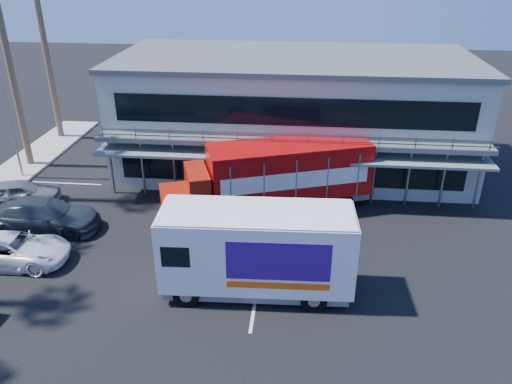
{
  "coord_description": "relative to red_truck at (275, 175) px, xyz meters",
  "views": [
    {
      "loc": [
        3.68,
        -16.72,
        13.35
      ],
      "look_at": [
        1.47,
        5.67,
        2.3
      ],
      "focal_mm": 35.0,
      "sensor_mm": 36.0,
      "label": 1
    }
  ],
  "objects": [
    {
      "name": "ground",
      "position": [
        -2.26,
        -8.24,
        -2.12
      ],
      "size": [
        120.0,
        120.0,
        0.0
      ],
      "primitive_type": "plane",
      "color": "black",
      "rests_on": "ground"
    },
    {
      "name": "parked_car_d",
      "position": [
        -11.8,
        -3.46,
        -1.28
      ],
      "size": [
        5.89,
        2.6,
        1.68
      ],
      "primitive_type": "imported",
      "rotation": [
        0.0,
        0.0,
        1.61
      ],
      "color": "#2F363E",
      "rests_on": "ground"
    },
    {
      "name": "white_van",
      "position": [
        -0.26,
        -7.53,
        -0.06
      ],
      "size": [
        8.04,
        3.03,
        3.88
      ],
      "rotation": [
        0.0,
        0.0,
        0.04
      ],
      "color": "white",
      "rests_on": "ground"
    },
    {
      "name": "building",
      "position": [
        0.74,
        6.7,
        1.54
      ],
      "size": [
        22.4,
        12.0,
        7.3
      ],
      "color": "#A0A699",
      "rests_on": "ground"
    },
    {
      "name": "light_pole_far",
      "position": [
        -16.46,
        2.76,
        2.38
      ],
      "size": [
        0.5,
        0.25,
        8.09
      ],
      "color": "gray",
      "rests_on": "ground"
    },
    {
      "name": "parked_car_e",
      "position": [
        -14.53,
        -0.84,
        -1.37
      ],
      "size": [
        4.7,
        3.0,
        1.49
      ],
      "primitive_type": "imported",
      "rotation": [
        0.0,
        0.0,
        1.88
      ],
      "color": "slate",
      "rests_on": "ground"
    },
    {
      "name": "parked_car_c",
      "position": [
        -11.76,
        -6.51,
        -1.41
      ],
      "size": [
        5.2,
        2.56,
        1.42
      ],
      "primitive_type": "imported",
      "rotation": [
        0.0,
        0.0,
        1.61
      ],
      "color": "white",
      "rests_on": "ground"
    },
    {
      "name": "red_truck",
      "position": [
        0.0,
        0.0,
        0.0
      ],
      "size": [
        11.66,
        6.26,
        3.85
      ],
      "rotation": [
        0.0,
        0.0,
        0.34
      ],
      "color": "maroon",
      "rests_on": "ground"
    }
  ]
}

